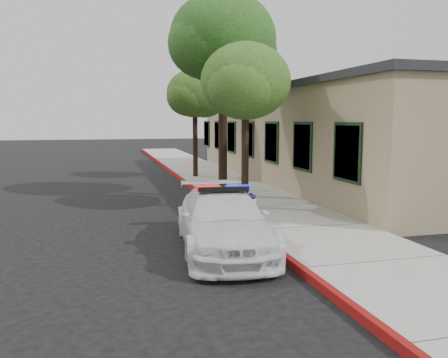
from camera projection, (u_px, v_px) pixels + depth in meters
ground at (250, 236)px, 11.36m from camera, size 120.00×120.00×0.00m
sidewalk at (269, 208)px, 14.63m from camera, size 3.20×60.00×0.15m
red_curb at (222, 210)px, 14.24m from camera, size 0.14×60.00×0.16m
clapboard_building at (327, 136)px, 21.41m from camera, size 7.30×20.89×4.24m
police_car at (223, 221)px, 10.06m from camera, size 2.31×4.71×1.44m
fire_hydrant at (251, 207)px, 12.34m from camera, size 0.44×0.38×0.77m
street_tree_near at (246, 85)px, 13.91m from camera, size 2.75×2.88×5.03m
street_tree_mid at (223, 44)px, 15.98m from camera, size 3.96×3.70×7.07m
street_tree_far at (196, 96)px, 21.75m from camera, size 2.88×2.69×5.09m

